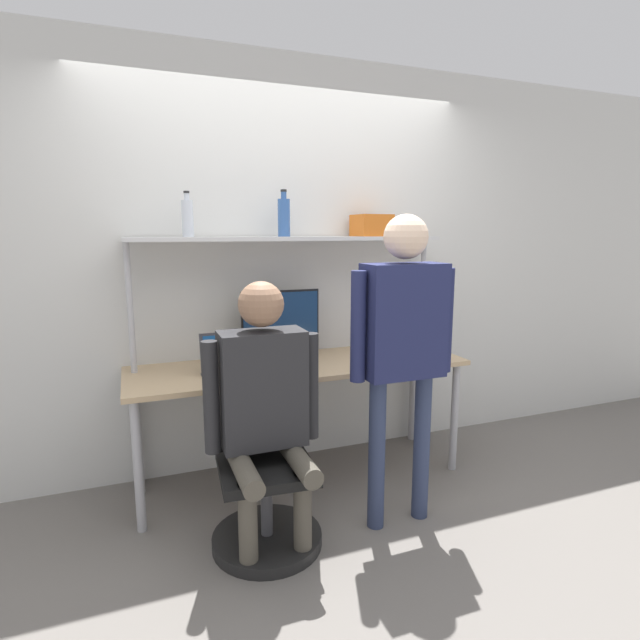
{
  "coord_description": "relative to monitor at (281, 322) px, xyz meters",
  "views": [
    {
      "loc": [
        -0.97,
        -2.54,
        1.58
      ],
      "look_at": [
        -0.03,
        -0.08,
        1.11
      ],
      "focal_mm": 28.0,
      "sensor_mm": 36.0,
      "label": 1
    }
  ],
  "objects": [
    {
      "name": "desk",
      "position": [
        0.08,
        -0.16,
        -0.32
      ],
      "size": [
        2.1,
        0.65,
        0.76
      ],
      "color": "tan",
      "rests_on": "ground_plane"
    },
    {
      "name": "bottle_blue",
      "position": [
        0.03,
        -0.0,
        0.66
      ],
      "size": [
        0.08,
        0.08,
        0.29
      ],
      "color": "#335999",
      "rests_on": "shelf_unit"
    },
    {
      "name": "shelf_unit",
      "position": [
        0.08,
        -0.0,
        0.37
      ],
      "size": [
        2.0,
        0.31,
        1.55
      ],
      "color": "silver",
      "rests_on": "ground_plane"
    },
    {
      "name": "storage_box",
      "position": [
        0.64,
        -0.0,
        0.61
      ],
      "size": [
        0.22,
        0.23,
        0.14
      ],
      "color": "#D1661E",
      "rests_on": "shelf_unit"
    },
    {
      "name": "wall_back",
      "position": [
        0.08,
        0.19,
        0.34
      ],
      "size": [
        8.0,
        0.06,
        2.7
      ],
      "color": "silver",
      "rests_on": "ground_plane"
    },
    {
      "name": "person_seated",
      "position": [
        -0.32,
        -0.78,
        -0.22
      ],
      "size": [
        0.58,
        0.47,
        1.35
      ],
      "color": "#4C473D",
      "rests_on": "ground_plane"
    },
    {
      "name": "laptop",
      "position": [
        -0.39,
        -0.26,
        -0.18
      ],
      "size": [
        0.32,
        0.24,
        0.24
      ],
      "color": "#333338",
      "rests_on": "desk"
    },
    {
      "name": "monitor",
      "position": [
        0.0,
        0.0,
        0.0
      ],
      "size": [
        0.52,
        0.19,
        0.45
      ],
      "color": "black",
      "rests_on": "desk"
    },
    {
      "name": "cell_phone",
      "position": [
        -0.15,
        -0.35,
        -0.24
      ],
      "size": [
        0.07,
        0.15,
        0.01
      ],
      "color": "silver",
      "rests_on": "desk"
    },
    {
      "name": "office_chair",
      "position": [
        -0.31,
        -0.74,
        -0.74
      ],
      "size": [
        0.56,
        0.56,
        0.9
      ],
      "color": "black",
      "rests_on": "ground_plane"
    },
    {
      "name": "ground_plane",
      "position": [
        0.08,
        -0.5,
        -1.01
      ],
      "size": [
        12.0,
        12.0,
        0.0
      ],
      "primitive_type": "plane",
      "color": "slate"
    },
    {
      "name": "bottle_clear",
      "position": [
        -0.56,
        -0.0,
        0.65
      ],
      "size": [
        0.07,
        0.07,
        0.26
      ],
      "color": "silver",
      "rests_on": "shelf_unit"
    },
    {
      "name": "person_standing",
      "position": [
        0.41,
        -0.83,
        0.06
      ],
      "size": [
        0.59,
        0.23,
        1.67
      ],
      "color": "#2D3856",
      "rests_on": "ground_plane"
    }
  ]
}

